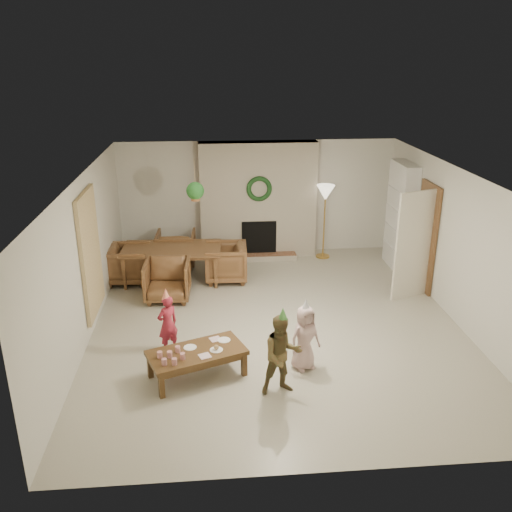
{
  "coord_description": "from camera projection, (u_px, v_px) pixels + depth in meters",
  "views": [
    {
      "loc": [
        -1.04,
        -8.08,
        4.25
      ],
      "look_at": [
        -0.3,
        0.4,
        1.05
      ],
      "focal_mm": 38.11,
      "sensor_mm": 36.0,
      "label": 1
    }
  ],
  "objects": [
    {
      "name": "fireplace_mass",
      "position": [
        258.0,
        200.0,
        11.75
      ],
      "size": [
        2.5,
        0.4,
        2.5
      ],
      "primitive_type": "cube",
      "color": "maroon",
      "rests_on": "floor"
    },
    {
      "name": "party_hat_plaid",
      "position": [
        283.0,
        314.0,
        6.86
      ],
      "size": [
        0.15,
        0.15,
        0.18
      ],
      "primitive_type": "cone",
      "rotation": [
        0.0,
        0.0,
        -0.18
      ],
      "color": "#51A546",
      "rests_on": "child_plaid"
    },
    {
      "name": "wall_front",
      "position": [
        320.0,
        374.0,
        5.41
      ],
      "size": [
        7.0,
        0.0,
        7.0
      ],
      "primitive_type": "plane",
      "rotation": [
        -1.57,
        0.0,
        0.0
      ],
      "color": "silver",
      "rests_on": "floor"
    },
    {
      "name": "bookshelf_shelf_c",
      "position": [
        400.0,
        209.0,
        11.05
      ],
      "size": [
        0.3,
        0.92,
        0.03
      ],
      "primitive_type": "cube",
      "color": "white",
      "rests_on": "bookshelf_carcass"
    },
    {
      "name": "door_frame",
      "position": [
        426.0,
        237.0,
        10.11
      ],
      "size": [
        0.05,
        0.86,
        2.04
      ],
      "primitive_type": "cube",
      "color": "brown",
      "rests_on": "floor"
    },
    {
      "name": "books_row_upper",
      "position": [
        402.0,
        205.0,
        10.91
      ],
      "size": [
        0.2,
        0.36,
        0.22
      ],
      "primitive_type": "cube",
      "color": "#AB8624",
      "rests_on": "bookshelf_shelf_c"
    },
    {
      "name": "napkin_right",
      "position": [
        215.0,
        339.0,
        7.76
      ],
      "size": [
        0.2,
        0.2,
        0.01
      ],
      "primitive_type": "cube",
      "rotation": [
        0.0,
        0.0,
        0.37
      ],
      "color": "#D9A0B4",
      "rests_on": "coffee_table_top"
    },
    {
      "name": "coffee_table_top",
      "position": [
        197.0,
        353.0,
        7.47
      ],
      "size": [
        1.46,
        1.09,
        0.06
      ],
      "primitive_type": "cube",
      "rotation": [
        0.0,
        0.0,
        0.37
      ],
      "color": "#54381C",
      "rests_on": "floor"
    },
    {
      "name": "dining_chair_left",
      "position": [
        129.0,
        264.0,
        10.6
      ],
      "size": [
        0.85,
        0.83,
        0.74
      ],
      "primitive_type": "imported",
      "rotation": [
        0.0,
        0.0,
        1.53
      ],
      "color": "brown",
      "rests_on": "floor"
    },
    {
      "name": "cup_b",
      "position": [
        160.0,
        355.0,
        7.28
      ],
      "size": [
        0.09,
        0.09,
        0.09
      ],
      "primitive_type": "cylinder",
      "rotation": [
        0.0,
        0.0,
        0.37
      ],
      "color": "silver",
      "rests_on": "coffee_table_top"
    },
    {
      "name": "curtain_panel",
      "position": [
        90.0,
        254.0,
        8.62
      ],
      "size": [
        0.06,
        1.2,
        2.0
      ],
      "primitive_type": "cube",
      "color": "beige",
      "rests_on": "wall_left"
    },
    {
      "name": "books_row_lower",
      "position": [
        399.0,
        242.0,
        11.14
      ],
      "size": [
        0.2,
        0.4,
        0.24
      ],
      "primitive_type": "cube",
      "color": "#AF3420",
      "rests_on": "bookshelf_shelf_a"
    },
    {
      "name": "wall_right",
      "position": [
        458.0,
        247.0,
        8.92
      ],
      "size": [
        0.0,
        7.0,
        7.0
      ],
      "primitive_type": "plane",
      "rotation": [
        1.57,
        0.0,
        -1.57
      ],
      "color": "silver",
      "rests_on": "floor"
    },
    {
      "name": "hanging_plant_pot",
      "position": [
        195.0,
        197.0,
        9.77
      ],
      "size": [
        0.16,
        0.16,
        0.12
      ],
      "primitive_type": "cylinder",
      "color": "#A15F34",
      "rests_on": "hanging_plant_cord"
    },
    {
      "name": "child_plaid",
      "position": [
        282.0,
        355.0,
        7.07
      ],
      "size": [
        0.6,
        0.51,
        1.11
      ],
      "primitive_type": "imported",
      "rotation": [
        0.0,
        0.0,
        0.17
      ],
      "color": "brown",
      "rests_on": "floor"
    },
    {
      "name": "bookshelf_shelf_b",
      "position": [
        399.0,
        228.0,
        11.19
      ],
      "size": [
        0.3,
        0.92,
        0.03
      ],
      "primitive_type": "cube",
      "color": "white",
      "rests_on": "bookshelf_carcass"
    },
    {
      "name": "coffee_leg_bl",
      "position": [
        150.0,
        366.0,
        7.52
      ],
      "size": [
        0.09,
        0.09,
        0.34
      ],
      "primitive_type": "cube",
      "rotation": [
        0.0,
        0.0,
        0.37
      ],
      "color": "#54381C",
      "rests_on": "floor"
    },
    {
      "name": "dining_chair_near",
      "position": [
        167.0,
        280.0,
        9.85
      ],
      "size": [
        0.83,
        0.85,
        0.74
      ],
      "primitive_type": "imported",
      "rotation": [
        0.0,
        0.0,
        -0.04
      ],
      "color": "brown",
      "rests_on": "floor"
    },
    {
      "name": "fireplace_wreath",
      "position": [
        259.0,
        189.0,
        11.43
      ],
      "size": [
        0.54,
        0.1,
        0.54
      ],
      "primitive_type": "torus",
      "rotation": [
        1.57,
        0.0,
        0.0
      ],
      "color": "#163D1A",
      "rests_on": "fireplace_mass"
    },
    {
      "name": "cup_e",
      "position": [
        183.0,
        356.0,
        7.25
      ],
      "size": [
        0.09,
        0.09,
        0.09
      ],
      "primitive_type": "cylinder",
      "rotation": [
        0.0,
        0.0,
        0.37
      ],
      "color": "silver",
      "rests_on": "coffee_table_top"
    },
    {
      "name": "dining_chair_right",
      "position": [
        226.0,
        262.0,
        10.69
      ],
      "size": [
        0.85,
        0.83,
        0.74
      ],
      "primitive_type": "imported",
      "rotation": [
        0.0,
        0.0,
        -1.61
      ],
      "color": "brown",
      "rests_on": "floor"
    },
    {
      "name": "child_red",
      "position": [
        168.0,
        324.0,
        8.08
      ],
      "size": [
        0.4,
        0.37,
        0.91
      ],
      "primitive_type": "imported",
      "rotation": [
        0.0,
        0.0,
        3.76
      ],
      "color": "#A02234",
      "rests_on": "floor"
    },
    {
      "name": "floor_lamp_shade",
      "position": [
        326.0,
        193.0,
        11.51
      ],
      "size": [
        0.39,
        0.39,
        0.32
      ],
      "primitive_type": "cone",
      "rotation": [
        3.14,
        0.0,
        0.0
      ],
      "color": "beige",
      "rests_on": "floor_lamp_post"
    },
    {
      "name": "food_scoop",
      "position": [
        216.0,
        347.0,
        7.47
      ],
      "size": [
        0.09,
        0.09,
        0.07
      ],
      "primitive_type": "sphere",
      "rotation": [
        0.0,
        0.0,
        0.37
      ],
      "color": "tan",
      "rests_on": "plate_b"
    },
    {
      "name": "party_hat_red",
      "position": [
        166.0,
        294.0,
        7.91
      ],
      "size": [
        0.15,
        0.15,
        0.17
      ],
      "primitive_type": "cone",
      "rotation": [
        0.0,
        0.0,
        0.26
      ],
      "color": "#F7B652",
      "rests_on": "child_red"
    },
    {
      "name": "hanging_plant_foliage",
      "position": [
        195.0,
        191.0,
        9.73
      ],
      "size": [
        0.32,
        0.32,
        0.32
      ],
      "primitive_type": "sphere",
      "color": "#1B521D",
      "rests_on": "hanging_plant_pot"
    },
    {
      "name": "ceiling",
      "position": [
        278.0,
        175.0,
        8.23
      ],
      "size": [
        7.0,
        7.0,
        0.0
      ],
      "primitive_type": "plane",
      "rotation": [
        3.14,
        0.0,
        0.0
      ],
      "color": "white",
      "rests_on": "wall_back"
    },
    {
      "name": "fireplace_firebox",
      "position": [
        259.0,
        238.0,
        11.86
      ],
      "size": [
        0.75,
        0.12,
        0.75
      ],
      "primitive_type": "cube",
      "color": "black",
      "rests_on": "floor"
    },
    {
      "name": "books_row_mid",
      "position": [
        397.0,
        221.0,
        11.18
      ],
      "size": [
        0.2,
        0.44,
        0.24
      ],
      "primitive_type": "cube",
      "color": "#245C84",
      "rests_on": "bookshelf_shelf_b"
    },
    {
      "name": "bookshelf_carcass",
      "position": [
        401.0,
        216.0,
        11.1
      ],
      "size": [
        0.3,
        1.0,
        2.2
      ],
      "primitive_type": "cube",
      "color": "white",
      "rests_on": "floor"
    },
    {
      "name": "door_leaf",
      "position": [
        414.0,
        245.0,
        9.74
      ],
      "size": [
        0.77,
        0.32,
        2.0
      ],
      "primitive_type": "cube",
      "rotation": [
        0.0,
        0.0,
        -1.22
      ],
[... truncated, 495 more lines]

